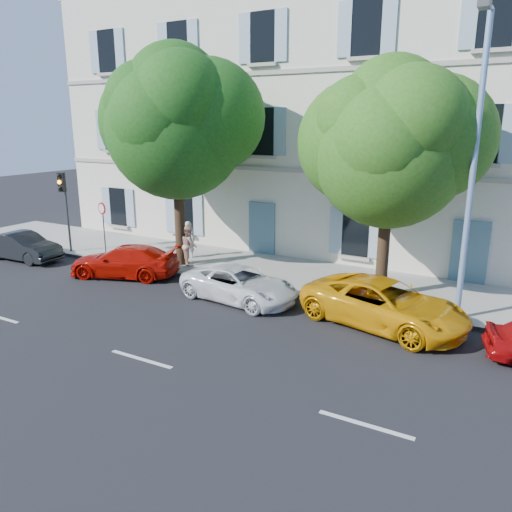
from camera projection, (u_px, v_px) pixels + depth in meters
The scene contains 15 objects.
ground at pixel (224, 310), 16.40m from camera, with size 90.00×90.00×0.00m, color black.
sidewalk at pixel (284, 274), 20.13m from camera, with size 36.00×4.50×0.15m, color #A09E96.
kerb at pixel (258, 289), 18.30m from camera, with size 36.00×0.16×0.16m, color #9E998E.
building at pixel (339, 122), 23.44m from camera, with size 28.00×7.00×12.00m, color beige.
car_dark_sedan at pixel (23, 246), 22.27m from camera, with size 1.32×3.78×1.24m, color black.
car_red_coupe at pixel (124, 261), 19.89m from camera, with size 1.76×4.34×1.26m, color #B60E05.
car_white_coupe at pixel (240, 284), 17.20m from camera, with size 1.96×4.25×1.18m, color white.
car_yellow_supercar at pixel (384, 304), 15.01m from camera, with size 2.33×5.06×1.41m, color orange.
tree_left at pixel (176, 130), 19.82m from camera, with size 5.56×5.56×8.61m.
tree_right at pixel (390, 152), 16.09m from camera, with size 4.96×4.96×7.64m.
traffic_light at pixel (64, 195), 22.59m from camera, with size 0.32×0.41×3.66m.
road_sign at pixel (103, 217), 22.43m from camera, with size 0.54×0.15×2.38m.
street_lamp at pixel (474, 154), 13.95m from camera, with size 0.29×1.86×8.79m.
pedestrian_a at pixel (188, 239), 22.05m from camera, with size 0.60×0.40×1.65m, color silver.
pedestrian_b at pixel (189, 245), 20.99m from camera, with size 0.81×0.63×1.68m, color tan.
Camera 1 is at (8.41, -12.91, 5.99)m, focal length 35.00 mm.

